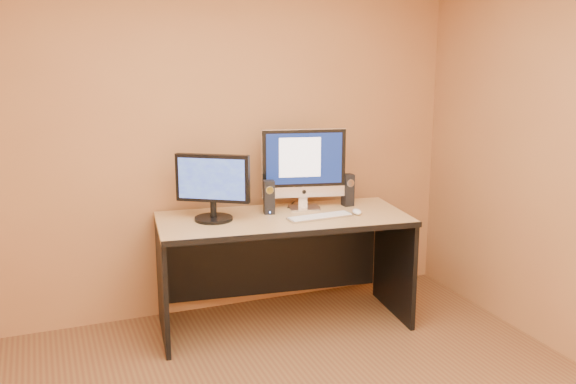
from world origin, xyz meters
TOP-DOWN VIEW (x-y plane):
  - walls at (0.00, 0.00)m, footprint 4.00×4.00m
  - desk at (0.46, 1.50)m, footprint 1.83×0.96m
  - imac at (0.69, 1.67)m, footprint 0.66×0.36m
  - second_monitor at (-0.02, 1.60)m, footprint 0.58×0.50m
  - speaker_left at (0.40, 1.63)m, footprint 0.09×0.09m
  - speaker_right at (1.03, 1.63)m, footprint 0.08×0.08m
  - keyboard at (0.69, 1.38)m, footprint 0.48×0.16m
  - mouse at (0.97, 1.38)m, footprint 0.09×0.12m
  - cable_a at (0.77, 1.76)m, footprint 0.08×0.23m
  - cable_b at (0.64, 1.80)m, footprint 0.12×0.16m

SIDE VIEW (x-z plane):
  - desk at x=0.46m, z-range 0.00..0.81m
  - cable_a at x=0.77m, z-range 0.81..0.82m
  - cable_b at x=0.64m, z-range 0.81..0.82m
  - keyboard at x=0.69m, z-range 0.81..0.83m
  - mouse at x=0.97m, z-range 0.81..0.85m
  - speaker_left at x=0.40m, z-range 0.81..1.05m
  - speaker_right at x=1.03m, z-range 0.81..1.05m
  - second_monitor at x=-0.02m, z-range 0.81..1.27m
  - imac at x=0.69m, z-range 0.81..1.41m
  - walls at x=0.00m, z-range 0.00..2.60m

